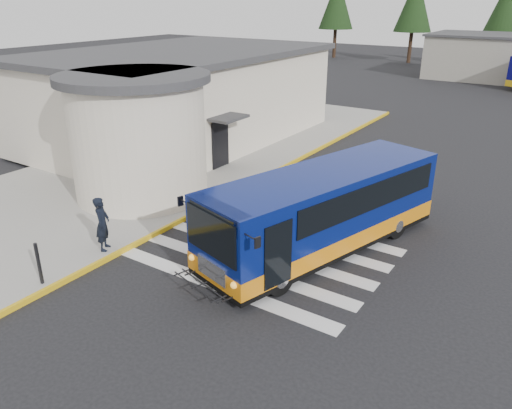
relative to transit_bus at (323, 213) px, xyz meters
The scene contains 9 objects.
ground 1.73m from the transit_bus, 158.74° to the right, with size 140.00×140.00×0.00m, color black.
sidewalk 10.78m from the transit_bus, 160.53° to the left, with size 10.00×34.00×0.15m, color gray.
curb_strip 6.38m from the transit_bus, 145.26° to the left, with size 0.12×34.00×0.16m, color gold.
station_building 13.65m from the transit_bus, 151.52° to the left, with size 12.70×18.70×4.80m.
crosswalk 2.38m from the transit_bus, 142.50° to the right, with size 8.00×5.35×0.01m.
transit_bus is the anchor object (origin of this frame).
pedestrian_a 6.93m from the transit_bus, 143.96° to the right, with size 0.64×0.42×1.77m, color black.
pedestrian_b 8.92m from the transit_bus, behind, with size 0.92×0.71×1.88m, color black.
bollard 8.48m from the transit_bus, 130.24° to the right, with size 0.10×0.10×1.25m, color black.
Camera 1 is at (7.34, -12.76, 7.64)m, focal length 35.00 mm.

